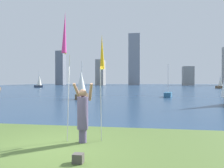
{
  "coord_description": "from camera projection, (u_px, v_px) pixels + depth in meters",
  "views": [
    {
      "loc": [
        2.64,
        -6.26,
        2.02
      ],
      "look_at": [
        0.64,
        6.75,
        1.81
      ],
      "focal_mm": 34.84,
      "sensor_mm": 36.0,
      "label": 1
    }
  ],
  "objects": [
    {
      "name": "skyline_tower_1",
      "position": [
        101.0,
        73.0,
        97.01
      ],
      "size": [
        3.22,
        7.68,
        11.21
      ],
      "color": "gray",
      "rests_on": "ground"
    },
    {
      "name": "kite_flag_right",
      "position": [
        102.0,
        54.0,
        7.34
      ],
      "size": [
        0.16,
        0.4,
        3.59
      ],
      "color": "#B2B2B7",
      "rests_on": "ground"
    },
    {
      "name": "skyline_tower_0",
      "position": [
        61.0,
        68.0,
        103.06
      ],
      "size": [
        3.73,
        4.28,
        16.0
      ],
      "color": "slate",
      "rests_on": "ground"
    },
    {
      "name": "sailboat_2",
      "position": [
        220.0,
        83.0,
        56.18
      ],
      "size": [
        2.22,
        1.32,
        3.76
      ],
      "color": "brown",
      "rests_on": "ground"
    },
    {
      "name": "person",
      "position": [
        83.0,
        113.0,
        7.07
      ],
      "size": [
        0.71,
        0.53,
        1.94
      ],
      "rotation": [
        0.0,
        0.0,
        0.29
      ],
      "color": "#594C72",
      "rests_on": "ground"
    },
    {
      "name": "sailboat_4",
      "position": [
        168.0,
        94.0,
        26.56
      ],
      "size": [
        1.23,
        2.38,
        4.06
      ],
      "color": "#2D6084",
      "rests_on": "ground"
    },
    {
      "name": "sailboat_5",
      "position": [
        81.0,
        85.0,
        23.5
      ],
      "size": [
        1.28,
        2.34,
        4.11
      ],
      "color": "brown",
      "rests_on": "ground"
    },
    {
      "name": "skyline_tower_2",
      "position": [
        134.0,
        59.0,
        99.1
      ],
      "size": [
        5.18,
        3.18,
        23.37
      ],
      "color": "gray",
      "rests_on": "ground"
    },
    {
      "name": "skyline_tower_3",
      "position": [
        188.0,
        76.0,
        92.94
      ],
      "size": [
        4.54,
        3.9,
        8.09
      ],
      "color": "gray",
      "rests_on": "ground"
    },
    {
      "name": "kite_flag_left",
      "position": [
        65.0,
        35.0,
        7.01
      ],
      "size": [
        0.16,
        0.62,
        4.26
      ],
      "color": "#B2B2B7",
      "rests_on": "ground"
    },
    {
      "name": "ground",
      "position": [
        135.0,
        89.0,
        56.97
      ],
      "size": [
        120.0,
        138.0,
        0.12
      ],
      "color": "#4C662D"
    },
    {
      "name": "sailboat_0",
      "position": [
        39.0,
        82.0,
        63.73
      ],
      "size": [
        2.64,
        1.56,
        4.72
      ],
      "color": "#333D51",
      "rests_on": "ground"
    },
    {
      "name": "bag",
      "position": [
        78.0,
        158.0,
        5.31
      ],
      "size": [
        0.26,
        0.22,
        0.23
      ],
      "color": "#4C4742",
      "rests_on": "ground"
    }
  ]
}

